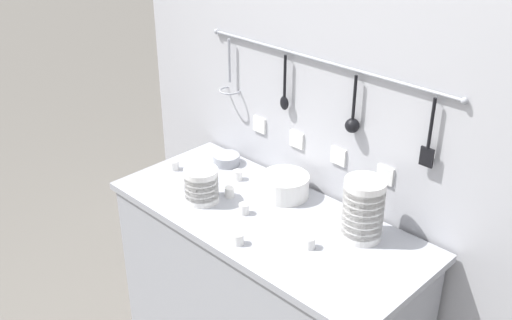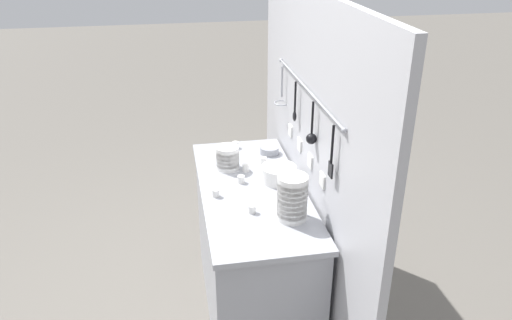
{
  "view_description": "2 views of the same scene",
  "coord_description": "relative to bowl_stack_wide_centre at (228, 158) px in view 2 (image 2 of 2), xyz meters",
  "views": [
    {
      "loc": [
        1.36,
        -1.43,
        2.14
      ],
      "look_at": [
        -0.03,
        -0.03,
        1.13
      ],
      "focal_mm": 42.0,
      "sensor_mm": 36.0,
      "label": 1
    },
    {
      "loc": [
        2.41,
        -0.41,
        2.23
      ],
      "look_at": [
        -0.06,
        0.03,
        1.02
      ],
      "focal_mm": 35.0,
      "sensor_mm": 36.0,
      "label": 2
    }
  ],
  "objects": [
    {
      "name": "ground_plane",
      "position": [
        0.27,
        0.1,
        -0.95
      ],
      "size": [
        20.0,
        20.0,
        0.0
      ],
      "primitive_type": "plane",
      "color": "#666059"
    },
    {
      "name": "counter",
      "position": [
        0.27,
        0.1,
        -0.51
      ],
      "size": [
        1.32,
        0.57,
        0.88
      ],
      "color": "#9EA0A8",
      "rests_on": "ground"
    },
    {
      "name": "back_wall",
      "position": [
        0.27,
        0.42,
        0.02
      ],
      "size": [
        2.12,
        0.11,
        1.93
      ],
      "color": "#B2B2B7",
      "rests_on": "ground"
    },
    {
      "name": "bowl_stack_wide_centre",
      "position": [
        0.0,
        0.0,
        0.0
      ],
      "size": [
        0.14,
        0.14,
        0.14
      ],
      "color": "white",
      "rests_on": "counter"
    },
    {
      "name": "bowl_stack_nested_right",
      "position": [
        0.61,
        0.24,
        0.05
      ],
      "size": [
        0.15,
        0.15,
        0.24
      ],
      "color": "white",
      "rests_on": "counter"
    },
    {
      "name": "plate_stack",
      "position": [
        0.21,
        0.27,
        -0.03
      ],
      "size": [
        0.2,
        0.2,
        0.09
      ],
      "color": "white",
      "rests_on": "counter"
    },
    {
      "name": "steel_mixing_bowl",
      "position": [
        -0.17,
        0.29,
        -0.05
      ],
      "size": [
        0.12,
        0.12,
        0.04
      ],
      "color": "#93969E",
      "rests_on": "counter"
    },
    {
      "name": "cup_beside_plates",
      "position": [
        0.33,
        -0.11,
        -0.05
      ],
      "size": [
        0.04,
        0.04,
        0.04
      ],
      "color": "white",
      "rests_on": "counter"
    },
    {
      "name": "cup_front_right",
      "position": [
        0.52,
        0.06,
        -0.05
      ],
      "size": [
        0.04,
        0.04,
        0.04
      ],
      "color": "white",
      "rests_on": "counter"
    },
    {
      "name": "cup_by_caddy",
      "position": [
        0.19,
        0.05,
        -0.05
      ],
      "size": [
        0.04,
        0.04,
        0.04
      ],
      "color": "white",
      "rests_on": "counter"
    },
    {
      "name": "cup_mid_row",
      "position": [
        -0.02,
        0.22,
        -0.05
      ],
      "size": [
        0.04,
        0.04,
        0.04
      ],
      "color": "white",
      "rests_on": "counter"
    },
    {
      "name": "cup_edge_near",
      "position": [
        -0.29,
        0.09,
        -0.05
      ],
      "size": [
        0.04,
        0.04,
        0.04
      ],
      "color": "white",
      "rests_on": "counter"
    },
    {
      "name": "cup_front_left",
      "position": [
        0.06,
        0.1,
        -0.05
      ],
      "size": [
        0.04,
        0.04,
        0.04
      ],
      "color": "white",
      "rests_on": "counter"
    }
  ]
}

